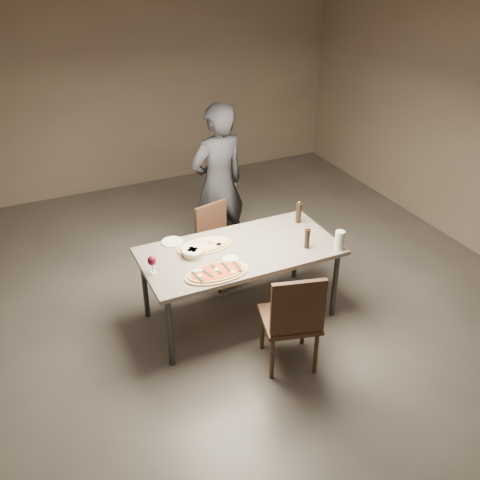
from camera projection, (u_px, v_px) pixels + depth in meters
name	position (u px, v px, depth m)	size (l,w,h in m)	color
room	(240.00, 184.00, 4.53)	(7.00, 7.00, 7.00)	#58524C
dining_table	(240.00, 255.00, 4.88)	(1.80, 0.90, 0.75)	gray
zucchini_pizza	(217.00, 272.00, 4.50)	(0.57, 0.31, 0.05)	tan
ham_pizza	(205.00, 245.00, 4.89)	(0.53, 0.29, 0.04)	tan
bread_basket	(193.00, 252.00, 4.74)	(0.20, 0.20, 0.07)	beige
oil_dish	(231.00, 259.00, 4.69)	(0.14, 0.14, 0.02)	white
pepper_mill_left	(307.00, 238.00, 4.83)	(0.05, 0.05, 0.21)	black
pepper_mill_right	(299.00, 212.00, 5.25)	(0.06, 0.06, 0.23)	black
carafe	(340.00, 240.00, 4.82)	(0.09, 0.09, 0.18)	silver
wine_glass	(152.00, 261.00, 4.46)	(0.07, 0.07, 0.17)	silver
side_plate	(172.00, 242.00, 4.96)	(0.20, 0.20, 0.01)	white
chair_near	(293.00, 317.00, 4.34)	(0.56, 0.56, 0.97)	#3D2619
chair_far	(217.00, 239.00, 5.57)	(0.48, 0.48, 0.84)	#3D2619
diner	(218.00, 185.00, 5.74)	(0.65, 0.43, 1.79)	black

